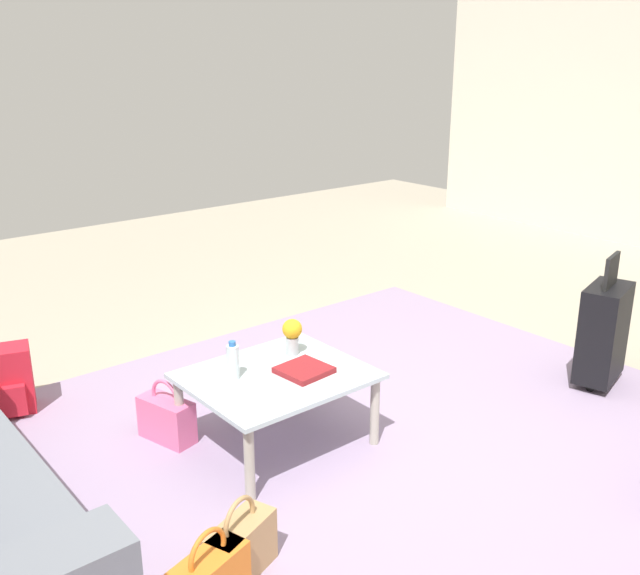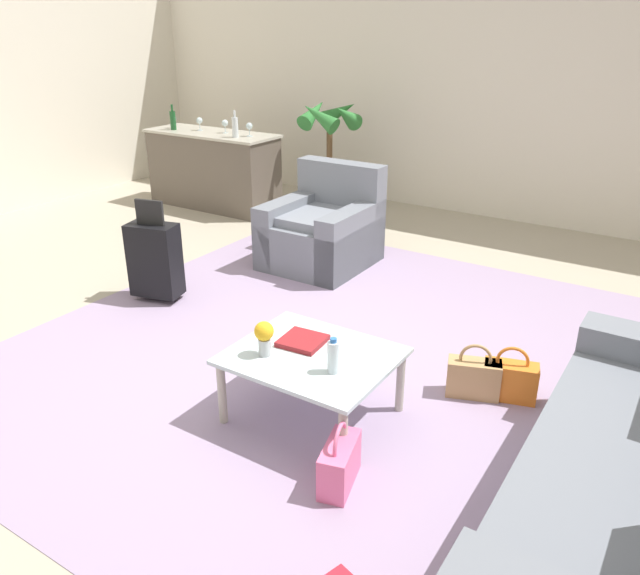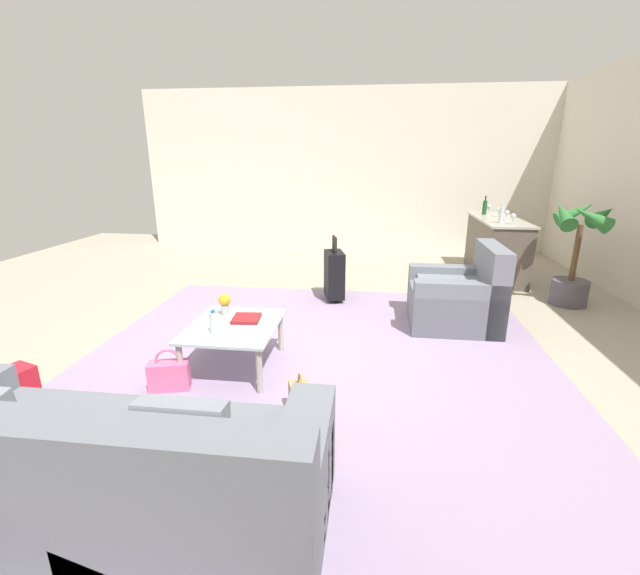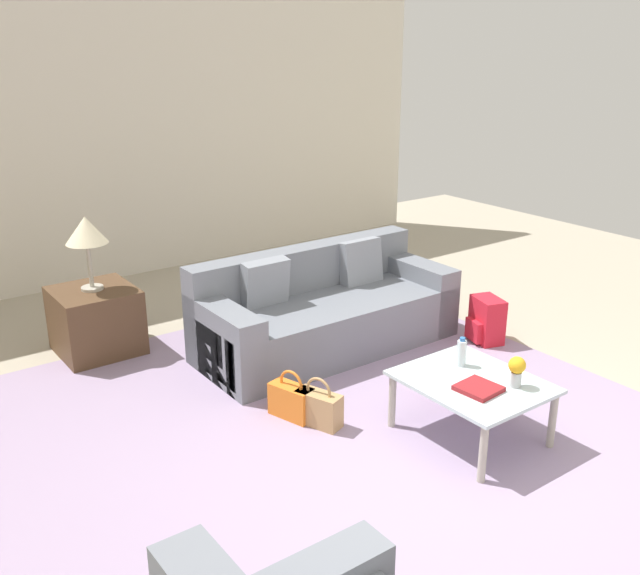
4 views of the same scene
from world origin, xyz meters
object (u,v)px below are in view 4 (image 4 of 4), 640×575
Objects in this scene: table_lamp at (86,232)px; backpack_red at (486,321)px; flower_vase at (517,369)px; water_bottle at (461,353)px; handbag_pink at (464,378)px; handbag_tan at (319,408)px; handbag_orange at (291,400)px; couch at (322,313)px; coffee_table at (472,387)px; coffee_table_book at (479,388)px; side_table at (96,320)px.

backpack_red is (-1.80, -2.79, -0.84)m from table_lamp.
flower_vase is 0.33× the size of table_lamp.
water_bottle reaches higher than handbag_pink.
table_lamp is 1.72× the size of handbag_tan.
handbag_tan is at bearing -155.77° from handbag_orange.
handbag_orange is at bearing -159.91° from table_lamp.
backpack_red is (-0.79, -1.19, -0.10)m from couch.
handbag_orange is at bearing 52.03° from water_bottle.
coffee_table_book is (-0.12, 0.08, 0.07)m from coffee_table.
table_lamp is at bearing 57.74° from couch.
handbag_pink is (-2.36, -1.92, -0.15)m from side_table.
flower_vase is at bearing -118.50° from coffee_table_book.
couch is at bearing -45.86° from handbag_orange.
couch is 1.79m from coffee_table.
handbag_tan is at bearing -159.50° from side_table.
coffee_table_book is at bearing 66.50° from flower_vase.
coffee_table is 3.71× the size of coffee_table_book.
couch reaches higher than side_table.
table_lamp is (2.92, 1.42, 0.61)m from coffee_table_book.
coffee_table reaches higher than backpack_red.
side_table is 2.24m from handbag_tan.
table_lamp reaches higher than handbag_tan.
handbag_pink is at bearing -43.77° from coffee_table.
coffee_table is at bearing -38.69° from coffee_table_book.
handbag_pink is (0.44, -0.42, -0.23)m from coffee_table.
table_lamp reaches higher than handbag_orange.
coffee_table_book is (-0.32, 0.18, -0.08)m from water_bottle.
coffee_table_book is 0.68× the size of handbag_pink.
flower_vase is (-0.10, -0.23, 0.11)m from coffee_table_book.
handbag_orange is (1.13, 0.96, -0.41)m from flower_vase.
handbag_orange is (1.03, 0.73, -0.30)m from coffee_table_book.
handbag_orange is 2.10m from backpack_red.
handbag_tan is 0.89× the size of backpack_red.
coffee_table is at bearing -151.82° from side_table.
table_lamp is 3.42m from backpack_red.
water_bottle reaches higher than handbag_orange.
couch is 1.40m from handbag_pink.
couch is at bearing 0.00° from water_bottle.
water_bottle is 1.00× the size of flower_vase.
couch is 1.43m from backpack_red.
handbag_orange is at bearing 30.29° from coffee_table_book.
backpack_red is at bearing -52.13° from coffee_table.
handbag_orange is at bearing -159.91° from side_table.
flower_vase is at bearing -178.58° from couch.
handbag_pink is (0.24, -0.32, -0.38)m from water_bottle.
handbag_tan is 0.22m from handbag_orange.
table_lamp is (1.01, 1.60, 0.74)m from couch.
handbag_pink is 1.04m from backpack_red.
coffee_table is 1.41× the size of side_table.
handbag_orange is (0.91, 0.81, -0.23)m from coffee_table.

